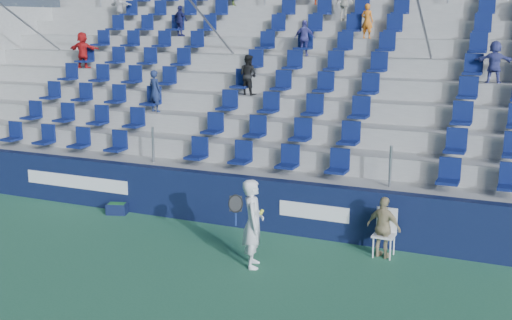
{
  "coord_description": "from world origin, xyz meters",
  "views": [
    {
      "loc": [
        5.84,
        -9.8,
        4.7
      ],
      "look_at": [
        0.2,
        2.8,
        1.7
      ],
      "focal_mm": 45.0,
      "sensor_mm": 36.0,
      "label": 1
    }
  ],
  "objects": [
    {
      "name": "ground",
      "position": [
        0.0,
        0.0,
        0.0
      ],
      "size": [
        70.0,
        70.0,
        0.0
      ],
      "primitive_type": "plane",
      "color": "#30714E",
      "rests_on": "ground"
    },
    {
      "name": "grandstand",
      "position": [
        -0.01,
        8.24,
        2.14
      ],
      "size": [
        24.0,
        8.17,
        6.63
      ],
      "color": "#A1A19C",
      "rests_on": "ground"
    },
    {
      "name": "ball_bin",
      "position": [
        -3.56,
        2.75,
        0.15
      ],
      "size": [
        0.57,
        0.46,
        0.28
      ],
      "color": "#0F1738",
      "rests_on": "ground"
    },
    {
      "name": "line_judge_chair",
      "position": [
        3.16,
        2.65,
        0.56
      ],
      "size": [
        0.43,
        0.44,
        0.98
      ],
      "color": "white",
      "rests_on": "ground"
    },
    {
      "name": "sponsor_wall",
      "position": [
        0.0,
        3.15,
        0.6
      ],
      "size": [
        24.0,
        0.32,
        1.2
      ],
      "color": "#10193C",
      "rests_on": "ground"
    },
    {
      "name": "tennis_player",
      "position": [
        0.95,
        0.98,
        0.88
      ],
      "size": [
        0.72,
        0.75,
        1.75
      ],
      "color": "silver",
      "rests_on": "ground"
    },
    {
      "name": "line_judge",
      "position": [
        3.16,
        2.5,
        0.63
      ],
      "size": [
        0.8,
        0.49,
        1.26
      ],
      "primitive_type": "imported",
      "rotation": [
        0.0,
        0.0,
        2.87
      ],
      "color": "tan",
      "rests_on": "ground"
    }
  ]
}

